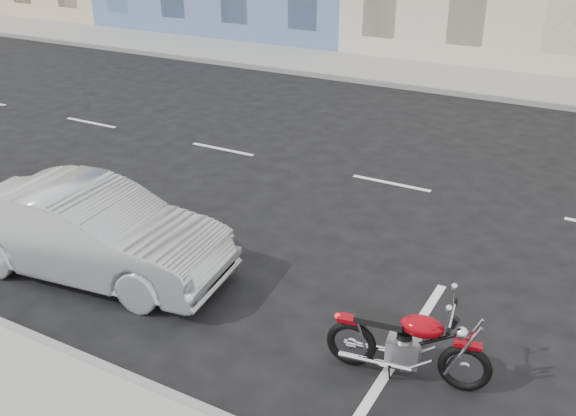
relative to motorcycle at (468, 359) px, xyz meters
The scene contains 5 objects.
ground 5.29m from the motorcycle, 99.36° to the left, with size 120.00×120.00×0.00m, color black.
sidewalk_far 15.09m from the motorcycle, 112.84° to the left, with size 80.00×3.40×0.15m, color gray.
curb_far 13.54m from the motorcycle, 115.64° to the left, with size 80.00×0.12×0.16m, color gray.
motorcycle is the anchor object (origin of this frame).
sedan_silver 5.45m from the motorcycle, behind, with size 1.44×4.12×1.36m, color #A8ACB0.
Camera 1 is at (1.89, -11.09, 4.90)m, focal length 40.00 mm.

